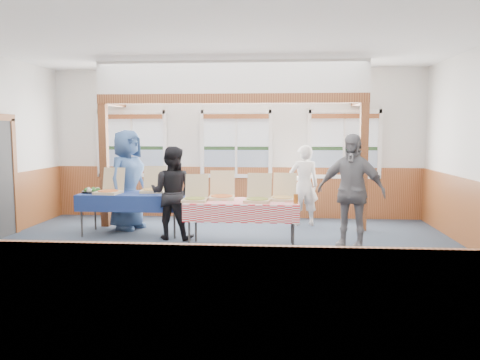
{
  "coord_description": "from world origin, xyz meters",
  "views": [
    {
      "loc": [
        0.87,
        -6.61,
        1.88
      ],
      "look_at": [
        0.27,
        1.0,
        1.08
      ],
      "focal_mm": 35.0,
      "sensor_mm": 36.0,
      "label": 1
    }
  ],
  "objects_px": {
    "table_left": "(133,196)",
    "person_grey": "(351,192)",
    "woman_black": "(172,193)",
    "woman_white": "(304,185)",
    "table_right": "(242,204)",
    "man_blue": "(128,180)"
  },
  "relations": [
    {
      "from": "woman_white",
      "to": "man_blue",
      "type": "height_order",
      "value": "man_blue"
    },
    {
      "from": "woman_white",
      "to": "person_grey",
      "type": "xyz_separation_m",
      "value": [
        0.63,
        -1.85,
        0.12
      ]
    },
    {
      "from": "table_left",
      "to": "person_grey",
      "type": "relative_size",
      "value": 1.1
    },
    {
      "from": "table_right",
      "to": "man_blue",
      "type": "xyz_separation_m",
      "value": [
        -2.29,
        1.25,
        0.25
      ]
    },
    {
      "from": "woman_white",
      "to": "woman_black",
      "type": "distance_m",
      "value": 2.73
    },
    {
      "from": "woman_black",
      "to": "man_blue",
      "type": "distance_m",
      "value": 1.29
    },
    {
      "from": "table_left",
      "to": "person_grey",
      "type": "distance_m",
      "value": 3.88
    },
    {
      "from": "woman_black",
      "to": "person_grey",
      "type": "xyz_separation_m",
      "value": [
        2.99,
        -0.48,
        0.11
      ]
    },
    {
      "from": "table_right",
      "to": "man_blue",
      "type": "bearing_deg",
      "value": 173.71
    },
    {
      "from": "man_blue",
      "to": "woman_black",
      "type": "bearing_deg",
      "value": -105.4
    },
    {
      "from": "table_left",
      "to": "man_blue",
      "type": "height_order",
      "value": "man_blue"
    },
    {
      "from": "table_left",
      "to": "woman_black",
      "type": "bearing_deg",
      "value": 0.65
    },
    {
      "from": "table_left",
      "to": "table_right",
      "type": "relative_size",
      "value": 1.02
    },
    {
      "from": "table_right",
      "to": "table_left",
      "type": "bearing_deg",
      "value": -178.98
    },
    {
      "from": "woman_white",
      "to": "man_blue",
      "type": "xyz_separation_m",
      "value": [
        -3.39,
        -0.61,
        0.15
      ]
    },
    {
      "from": "table_right",
      "to": "person_grey",
      "type": "bearing_deg",
      "value": 22.68
    },
    {
      "from": "woman_white",
      "to": "woman_black",
      "type": "xyz_separation_m",
      "value": [
        -2.36,
        -1.37,
        0.0
      ]
    },
    {
      "from": "woman_white",
      "to": "table_left",
      "type": "bearing_deg",
      "value": 10.7
    },
    {
      "from": "table_left",
      "to": "woman_white",
      "type": "relative_size",
      "value": 1.26
    },
    {
      "from": "table_right",
      "to": "person_grey",
      "type": "distance_m",
      "value": 1.74
    },
    {
      "from": "man_blue",
      "to": "person_grey",
      "type": "bearing_deg",
      "value": -86.27
    },
    {
      "from": "table_right",
      "to": "woman_white",
      "type": "distance_m",
      "value": 2.16
    }
  ]
}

